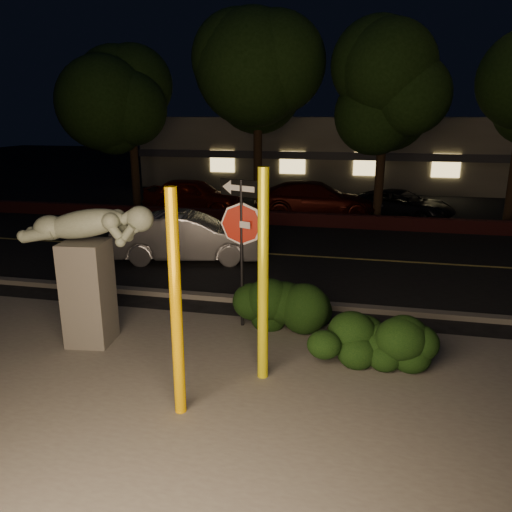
{
  "coord_description": "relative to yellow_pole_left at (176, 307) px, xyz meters",
  "views": [
    {
      "loc": [
        1.94,
        -7.54,
        4.16
      ],
      "look_at": [
        0.03,
        1.23,
        1.6
      ],
      "focal_mm": 35.0,
      "sensor_mm": 36.0,
      "label": 1
    }
  ],
  "objects": [
    {
      "name": "parked_car_red",
      "position": [
        -4.88,
        14.67,
        -0.89
      ],
      "size": [
        4.43,
        1.95,
        1.49
      ],
      "primitive_type": "imported",
      "rotation": [
        0.0,
        0.0,
        1.53
      ],
      "color": "#701304",
      "rests_on": "ground"
    },
    {
      "name": "ground",
      "position": [
        0.47,
        11.58,
        -1.64
      ],
      "size": [
        90.0,
        90.0,
        0.0
      ],
      "primitive_type": "plane",
      "color": "black",
      "rests_on": "ground"
    },
    {
      "name": "hedge_far_right",
      "position": [
        3.07,
        2.07,
        -1.09
      ],
      "size": [
        1.82,
        1.45,
        1.1
      ],
      "primitive_type": "ellipsoid",
      "rotation": [
        0.0,
        0.0,
        0.33
      ],
      "color": "black",
      "rests_on": "ground"
    },
    {
      "name": "yellow_pole_left",
      "position": [
        0.0,
        0.0,
        0.0
      ],
      "size": [
        0.16,
        0.16,
        3.27
      ],
      "primitive_type": "cylinder",
      "color": "#FFBB00",
      "rests_on": "ground"
    },
    {
      "name": "tree_far_c",
      "position": [
        2.97,
        14.38,
        4.02
      ],
      "size": [
        4.8,
        4.8,
        7.84
      ],
      "color": "black",
      "rests_on": "ground"
    },
    {
      "name": "parked_car_dark",
      "position": [
        3.88,
        14.95,
        -1.04
      ],
      "size": [
        4.73,
        3.47,
        1.2
      ],
      "primitive_type": "imported",
      "rotation": [
        0.0,
        0.0,
        1.18
      ],
      "color": "black",
      "rests_on": "ground"
    },
    {
      "name": "parked_car_darkred",
      "position": [
        0.46,
        14.68,
        -0.89
      ],
      "size": [
        5.36,
        2.74,
        1.49
      ],
      "primitive_type": "imported",
      "rotation": [
        0.0,
        0.0,
        1.7
      ],
      "color": "#390904",
      "rests_on": "ground"
    },
    {
      "name": "yellow_pole_right",
      "position": [
        0.96,
        1.23,
        0.07
      ],
      "size": [
        0.17,
        0.17,
        3.42
      ],
      "primitive_type": "cylinder",
      "color": "yellow",
      "rests_on": "ground"
    },
    {
      "name": "brick_wall",
      "position": [
        0.47,
        12.88,
        -1.39
      ],
      "size": [
        40.0,
        0.35,
        0.5
      ],
      "primitive_type": "cube",
      "color": "#4B1818",
      "rests_on": "ground"
    },
    {
      "name": "building",
      "position": [
        0.47,
        26.57,
        0.36
      ],
      "size": [
        22.0,
        10.2,
        4.0
      ],
      "color": "#656051",
      "rests_on": "ground"
    },
    {
      "name": "sculpture",
      "position": [
        -2.39,
        1.83,
        -0.01
      ],
      "size": [
        2.47,
        0.9,
        2.63
      ],
      "rotation": [
        0.0,
        0.0,
        0.11
      ],
      "color": "#4C4944",
      "rests_on": "ground"
    },
    {
      "name": "tree_far_b",
      "position": [
        -2.03,
        14.78,
        4.42
      ],
      "size": [
        5.2,
        5.2,
        8.41
      ],
      "color": "black",
      "rests_on": "ground"
    },
    {
      "name": "signpost",
      "position": [
        0.14,
        3.16,
        0.48
      ],
      "size": [
        0.93,
        0.43,
        2.97
      ],
      "rotation": [
        0.0,
        0.0,
        -0.41
      ],
      "color": "black",
      "rests_on": "ground"
    },
    {
      "name": "lane_marking",
      "position": [
        0.47,
        8.58,
        -1.62
      ],
      "size": [
        80.0,
        0.12,
        0.0
      ],
      "primitive_type": "cube",
      "color": "#B7A349",
      "rests_on": "road"
    },
    {
      "name": "silver_sedan",
      "position": [
        -2.52,
        7.45,
        -0.93
      ],
      "size": [
        4.51,
        2.37,
        1.41
      ],
      "primitive_type": "imported",
      "rotation": [
        0.0,
        0.0,
        1.78
      ],
      "color": "#A6A6AB",
      "rests_on": "ground"
    },
    {
      "name": "tree_far_a",
      "position": [
        -7.53,
        14.58,
        3.7
      ],
      "size": [
        4.6,
        4.6,
        7.43
      ],
      "color": "black",
      "rests_on": "ground"
    },
    {
      "name": "hedge_center",
      "position": [
        0.95,
        3.34,
        -1.08
      ],
      "size": [
        2.3,
        1.41,
        1.12
      ],
      "primitive_type": "ellipsoid",
      "rotation": [
        0.0,
        0.0,
        -0.2
      ],
      "color": "black",
      "rests_on": "ground"
    },
    {
      "name": "patio",
      "position": [
        0.47,
        0.58,
        -1.63
      ],
      "size": [
        14.0,
        6.0,
        0.02
      ],
      "primitive_type": "cube",
      "color": "#4C4944",
      "rests_on": "ground"
    },
    {
      "name": "curb",
      "position": [
        0.47,
        4.48,
        -1.58
      ],
      "size": [
        80.0,
        0.25,
        0.12
      ],
      "primitive_type": "cube",
      "color": "#4C4944",
      "rests_on": "ground"
    },
    {
      "name": "parking_lot",
      "position": [
        0.47,
        18.58,
        -1.63
      ],
      "size": [
        40.0,
        12.0,
        0.01
      ],
      "primitive_type": "cube",
      "color": "black",
      "rests_on": "ground"
    },
    {
      "name": "road",
      "position": [
        0.47,
        8.58,
        -1.63
      ],
      "size": [
        80.0,
        8.0,
        0.01
      ],
      "primitive_type": "cube",
      "color": "black",
      "rests_on": "ground"
    },
    {
      "name": "hedge_right",
      "position": [
        2.44,
        2.08,
        -1.09
      ],
      "size": [
        1.8,
        1.19,
        1.09
      ],
      "primitive_type": "ellipsoid",
      "rotation": [
        0.0,
        0.0,
        -0.19
      ],
      "color": "black",
      "rests_on": "ground"
    }
  ]
}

